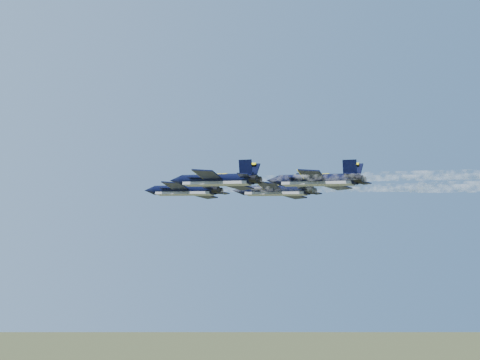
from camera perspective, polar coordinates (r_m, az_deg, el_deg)
jet_lead at (r=125.26m, az=-4.45°, el=-0.81°), size 12.26×16.78×3.83m
jet_left at (r=109.45m, az=-1.96°, el=0.00°), size 12.26×16.78×3.83m
jet_right at (r=125.33m, az=2.66°, el=-0.82°), size 12.26×16.78×3.83m
jet_slot at (r=110.00m, az=5.89°, el=0.00°), size 12.26×16.78×3.83m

